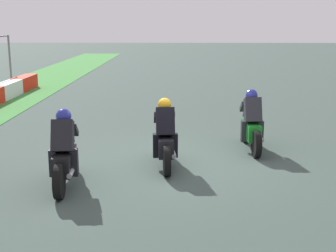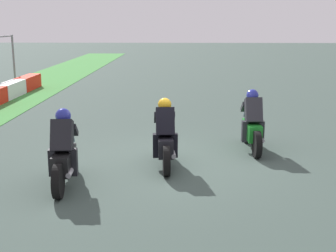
# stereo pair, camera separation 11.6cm
# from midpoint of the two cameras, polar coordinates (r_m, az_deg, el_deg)

# --- Properties ---
(ground_plane) EXTENTS (120.00, 120.00, 0.00)m
(ground_plane) POSITION_cam_midpoint_polar(r_m,az_deg,el_deg) (10.55, 0.04, -4.44)
(ground_plane) COLOR #394942
(rider_lane_a) EXTENTS (2.04, 0.54, 1.51)m
(rider_lane_a) POSITION_cam_midpoint_polar(r_m,az_deg,el_deg) (11.57, 10.04, 0.10)
(rider_lane_a) COLOR black
(rider_lane_a) RESTS_ON ground_plane
(rider_lane_b) EXTENTS (2.04, 0.55, 1.51)m
(rider_lane_b) POSITION_cam_midpoint_polar(r_m,az_deg,el_deg) (10.10, -0.70, -1.57)
(rider_lane_b) COLOR black
(rider_lane_b) RESTS_ON ground_plane
(rider_lane_c) EXTENTS (2.04, 0.55, 1.51)m
(rider_lane_c) POSITION_cam_midpoint_polar(r_m,az_deg,el_deg) (9.12, -13.09, -3.49)
(rider_lane_c) COLOR black
(rider_lane_c) RESTS_ON ground_plane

